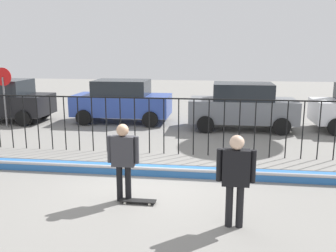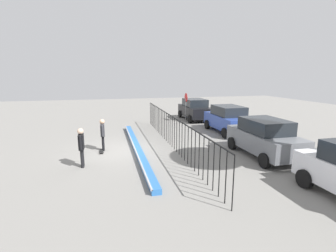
{
  "view_description": "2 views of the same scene",
  "coord_description": "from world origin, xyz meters",
  "px_view_note": "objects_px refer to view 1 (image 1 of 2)",
  "views": [
    {
      "loc": [
        1.68,
        -8.35,
        3.31
      ],
      "look_at": [
        0.23,
        2.15,
        1.06
      ],
      "focal_mm": 39.61,
      "sensor_mm": 36.0,
      "label": 1
    },
    {
      "loc": [
        13.2,
        -0.65,
        4.05
      ],
      "look_at": [
        0.26,
        2.59,
        1.3
      ],
      "focal_mm": 26.66,
      "sensor_mm": 36.0,
      "label": 2
    }
  ],
  "objects_px": {
    "parked_car_black": "(3,100)",
    "parked_car_gray": "(242,106)",
    "parked_car_blue": "(122,101)",
    "camera_operator": "(236,173)",
    "skateboard": "(138,201)",
    "stop_sign": "(4,89)",
    "skateboarder": "(123,156)"
  },
  "relations": [
    {
      "from": "parked_car_blue",
      "to": "stop_sign",
      "type": "relative_size",
      "value": 1.72
    },
    {
      "from": "parked_car_black",
      "to": "parked_car_gray",
      "type": "distance_m",
      "value": 10.71
    },
    {
      "from": "parked_car_blue",
      "to": "skateboard",
      "type": "bearing_deg",
      "value": -72.58
    },
    {
      "from": "skateboard",
      "to": "parked_car_gray",
      "type": "xyz_separation_m",
      "value": [
        2.64,
        7.96,
        0.91
      ]
    },
    {
      "from": "parked_car_black",
      "to": "parked_car_gray",
      "type": "xyz_separation_m",
      "value": [
        10.71,
        -0.22,
        0.0
      ]
    },
    {
      "from": "camera_operator",
      "to": "stop_sign",
      "type": "distance_m",
      "value": 12.18
    },
    {
      "from": "skateboarder",
      "to": "parked_car_black",
      "type": "height_order",
      "value": "parked_car_black"
    },
    {
      "from": "parked_car_gray",
      "to": "skateboard",
      "type": "bearing_deg",
      "value": -109.88
    },
    {
      "from": "skateboard",
      "to": "parked_car_black",
      "type": "xyz_separation_m",
      "value": [
        -8.06,
        8.18,
        0.91
      ]
    },
    {
      "from": "parked_car_blue",
      "to": "parked_car_gray",
      "type": "bearing_deg",
      "value": -7.34
    },
    {
      "from": "camera_operator",
      "to": "skateboard",
      "type": "bearing_deg",
      "value": 36.91
    },
    {
      "from": "skateboarder",
      "to": "parked_car_gray",
      "type": "bearing_deg",
      "value": 54.35
    },
    {
      "from": "skateboard",
      "to": "stop_sign",
      "type": "distance_m",
      "value": 10.25
    },
    {
      "from": "skateboard",
      "to": "skateboarder",
      "type": "bearing_deg",
      "value": 147.67
    },
    {
      "from": "skateboarder",
      "to": "camera_operator",
      "type": "xyz_separation_m",
      "value": [
        2.35,
        -0.89,
        0.03
      ]
    },
    {
      "from": "skateboard",
      "to": "camera_operator",
      "type": "bearing_deg",
      "value": -36.9
    },
    {
      "from": "parked_car_black",
      "to": "stop_sign",
      "type": "bearing_deg",
      "value": -55.61
    },
    {
      "from": "parked_car_gray",
      "to": "stop_sign",
      "type": "distance_m",
      "value": 9.98
    },
    {
      "from": "skateboarder",
      "to": "parked_car_black",
      "type": "xyz_separation_m",
      "value": [
        -7.74,
        8.08,
        -0.06
      ]
    },
    {
      "from": "skateboarder",
      "to": "stop_sign",
      "type": "bearing_deg",
      "value": 119.98
    },
    {
      "from": "skateboard",
      "to": "stop_sign",
      "type": "relative_size",
      "value": 0.32
    },
    {
      "from": "parked_car_black",
      "to": "skateboard",
      "type": "bearing_deg",
      "value": -46.33
    },
    {
      "from": "skateboarder",
      "to": "skateboard",
      "type": "distance_m",
      "value": 1.03
    },
    {
      "from": "parked_car_blue",
      "to": "parked_car_gray",
      "type": "relative_size",
      "value": 1.0
    },
    {
      "from": "camera_operator",
      "to": "parked_car_black",
      "type": "relative_size",
      "value": 0.41
    },
    {
      "from": "parked_car_blue",
      "to": "parked_car_gray",
      "type": "xyz_separation_m",
      "value": [
        5.27,
        -0.74,
        0.0
      ]
    },
    {
      "from": "camera_operator",
      "to": "parked_car_blue",
      "type": "relative_size",
      "value": 0.41
    },
    {
      "from": "parked_car_blue",
      "to": "stop_sign",
      "type": "height_order",
      "value": "stop_sign"
    },
    {
      "from": "stop_sign",
      "to": "parked_car_blue",
      "type": "bearing_deg",
      "value": 19.44
    },
    {
      "from": "skateboard",
      "to": "stop_sign",
      "type": "height_order",
      "value": "stop_sign"
    },
    {
      "from": "parked_car_black",
      "to": "stop_sign",
      "type": "distance_m",
      "value": 1.52
    },
    {
      "from": "skateboard",
      "to": "parked_car_gray",
      "type": "bearing_deg",
      "value": 56.04
    }
  ]
}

